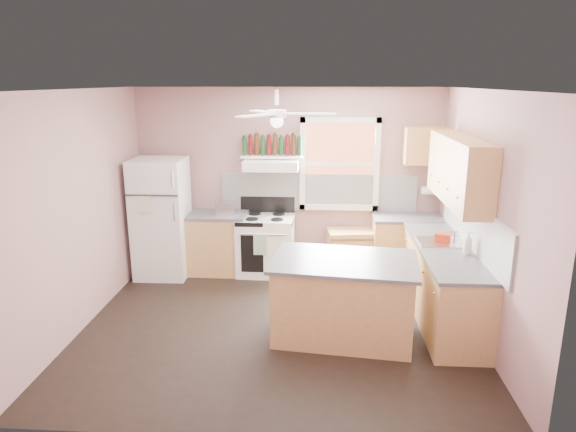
# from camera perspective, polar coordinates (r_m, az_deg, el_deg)

# --- Properties ---
(floor) EXTENTS (4.50, 4.50, 0.00)m
(floor) POSITION_cam_1_polar(r_m,az_deg,el_deg) (6.19, -1.12, -11.97)
(floor) COLOR black
(floor) RESTS_ON ground
(ceiling) EXTENTS (4.50, 4.50, 0.00)m
(ceiling) POSITION_cam_1_polar(r_m,az_deg,el_deg) (5.52, -1.27, 13.90)
(ceiling) COLOR white
(ceiling) RESTS_ON ground
(wall_back) EXTENTS (4.50, 0.05, 2.70)m
(wall_back) POSITION_cam_1_polar(r_m,az_deg,el_deg) (7.68, 0.06, 4.04)
(wall_back) COLOR gray
(wall_back) RESTS_ON ground
(wall_right) EXTENTS (0.05, 4.00, 2.70)m
(wall_right) POSITION_cam_1_polar(r_m,az_deg,el_deg) (5.97, 21.13, -0.15)
(wall_right) COLOR gray
(wall_right) RESTS_ON ground
(wall_left) EXTENTS (0.05, 4.00, 2.70)m
(wall_left) POSITION_cam_1_polar(r_m,az_deg,el_deg) (6.31, -22.24, 0.53)
(wall_left) COLOR gray
(wall_left) RESTS_ON ground
(backsplash_back) EXTENTS (2.90, 0.03, 0.55)m
(backsplash_back) POSITION_cam_1_polar(r_m,az_deg,el_deg) (7.66, 3.41, 2.65)
(backsplash_back) COLOR white
(backsplash_back) RESTS_ON wall_back
(backsplash_right) EXTENTS (0.03, 2.60, 0.55)m
(backsplash_right) POSITION_cam_1_polar(r_m,az_deg,el_deg) (6.28, 19.85, -0.98)
(backsplash_right) COLOR white
(backsplash_right) RESTS_ON wall_right
(window_view) EXTENTS (1.00, 0.02, 1.20)m
(window_view) POSITION_cam_1_polar(r_m,az_deg,el_deg) (7.58, 5.74, 5.74)
(window_view) COLOR brown
(window_view) RESTS_ON wall_back
(window_frame) EXTENTS (1.16, 0.07, 1.36)m
(window_frame) POSITION_cam_1_polar(r_m,az_deg,el_deg) (7.56, 5.75, 5.71)
(window_frame) COLOR white
(window_frame) RESTS_ON wall_back
(refrigerator) EXTENTS (0.74, 0.72, 1.72)m
(refrigerator) POSITION_cam_1_polar(r_m,az_deg,el_deg) (7.63, -13.90, -0.23)
(refrigerator) COLOR white
(refrigerator) RESTS_ON floor
(base_cabinet_left) EXTENTS (0.90, 0.60, 0.86)m
(base_cabinet_left) POSITION_cam_1_polar(r_m,az_deg,el_deg) (7.73, -7.97, -3.08)
(base_cabinet_left) COLOR #AB7947
(base_cabinet_left) RESTS_ON floor
(counter_left) EXTENTS (0.92, 0.62, 0.04)m
(counter_left) POSITION_cam_1_polar(r_m,az_deg,el_deg) (7.61, -8.09, 0.15)
(counter_left) COLOR #48484B
(counter_left) RESTS_ON base_cabinet_left
(toaster) EXTENTS (0.30, 0.20, 0.18)m
(toaster) POSITION_cam_1_polar(r_m,az_deg,el_deg) (7.50, -6.95, 0.84)
(toaster) COLOR silver
(toaster) RESTS_ON counter_left
(stove) EXTENTS (0.83, 0.66, 0.86)m
(stove) POSITION_cam_1_polar(r_m,az_deg,el_deg) (7.60, -2.46, -3.26)
(stove) COLOR white
(stove) RESTS_ON floor
(range_hood) EXTENTS (0.78, 0.50, 0.14)m
(range_hood) POSITION_cam_1_polar(r_m,az_deg,el_deg) (7.38, -1.86, 5.71)
(range_hood) COLOR white
(range_hood) RESTS_ON wall_back
(bottle_shelf) EXTENTS (0.90, 0.26, 0.03)m
(bottle_shelf) POSITION_cam_1_polar(r_m,az_deg,el_deg) (7.48, -1.78, 6.62)
(bottle_shelf) COLOR white
(bottle_shelf) RESTS_ON range_hood
(cart) EXTENTS (0.71, 0.52, 0.66)m
(cart) POSITION_cam_1_polar(r_m,az_deg,el_deg) (7.67, 6.91, -3.97)
(cart) COLOR #AB7947
(cart) RESTS_ON floor
(base_cabinet_corner) EXTENTS (1.00, 0.60, 0.86)m
(base_cabinet_corner) POSITION_cam_1_polar(r_m,az_deg,el_deg) (7.69, 13.07, -3.43)
(base_cabinet_corner) COLOR #AB7947
(base_cabinet_corner) RESTS_ON floor
(base_cabinet_right) EXTENTS (0.60, 2.20, 0.86)m
(base_cabinet_right) POSITION_cam_1_polar(r_m,az_deg,el_deg) (6.44, 16.81, -7.34)
(base_cabinet_right) COLOR #AB7947
(base_cabinet_right) RESTS_ON floor
(counter_corner) EXTENTS (1.02, 0.62, 0.04)m
(counter_corner) POSITION_cam_1_polar(r_m,az_deg,el_deg) (7.56, 13.26, -0.19)
(counter_corner) COLOR #48484B
(counter_corner) RESTS_ON base_cabinet_corner
(counter_right) EXTENTS (0.62, 2.22, 0.04)m
(counter_right) POSITION_cam_1_polar(r_m,az_deg,el_deg) (6.28, 17.03, -3.53)
(counter_right) COLOR #48484B
(counter_right) RESTS_ON base_cabinet_right
(sink) EXTENTS (0.55, 0.45, 0.03)m
(sink) POSITION_cam_1_polar(r_m,az_deg,el_deg) (6.46, 16.64, -2.85)
(sink) COLOR silver
(sink) RESTS_ON counter_right
(faucet) EXTENTS (0.03, 0.03, 0.14)m
(faucet) POSITION_cam_1_polar(r_m,az_deg,el_deg) (6.48, 18.07, -2.22)
(faucet) COLOR silver
(faucet) RESTS_ON sink
(upper_cabinet_right) EXTENTS (0.33, 1.80, 0.76)m
(upper_cabinet_right) POSITION_cam_1_polar(r_m,az_deg,el_deg) (6.30, 18.48, 4.84)
(upper_cabinet_right) COLOR #AB7947
(upper_cabinet_right) RESTS_ON wall_right
(upper_cabinet_corner) EXTENTS (0.60, 0.33, 0.52)m
(upper_cabinet_corner) POSITION_cam_1_polar(r_m,az_deg,el_deg) (7.53, 15.08, 7.56)
(upper_cabinet_corner) COLOR #AB7947
(upper_cabinet_corner) RESTS_ON wall_back
(paper_towel) EXTENTS (0.26, 0.12, 0.12)m
(paper_towel) POSITION_cam_1_polar(r_m,az_deg,el_deg) (7.69, 15.59, 2.74)
(paper_towel) COLOR white
(paper_towel) RESTS_ON wall_back
(island) EXTENTS (1.58, 1.11, 0.86)m
(island) POSITION_cam_1_polar(r_m,az_deg,el_deg) (5.81, 6.17, -9.22)
(island) COLOR #AB7947
(island) RESTS_ON floor
(island_top) EXTENTS (1.68, 1.20, 0.04)m
(island_top) POSITION_cam_1_polar(r_m,az_deg,el_deg) (5.64, 6.30, -5.04)
(island_top) COLOR #48484B
(island_top) RESTS_ON island
(ceiling_fan_hub) EXTENTS (0.20, 0.20, 0.08)m
(ceiling_fan_hub) POSITION_cam_1_polar(r_m,az_deg,el_deg) (5.53, -1.25, 11.31)
(ceiling_fan_hub) COLOR white
(ceiling_fan_hub) RESTS_ON ceiling
(soap_bottle) EXTENTS (0.11, 0.11, 0.26)m
(soap_bottle) POSITION_cam_1_polar(r_m,az_deg,el_deg) (6.07, 19.36, -2.87)
(soap_bottle) COLOR silver
(soap_bottle) RESTS_ON counter_right
(red_caddy) EXTENTS (0.21, 0.18, 0.10)m
(red_caddy) POSITION_cam_1_polar(r_m,az_deg,el_deg) (6.48, 16.83, -2.33)
(red_caddy) COLOR red
(red_caddy) RESTS_ON counter_right
(wine_bottles) EXTENTS (0.86, 0.06, 0.31)m
(wine_bottles) POSITION_cam_1_polar(r_m,az_deg,el_deg) (7.46, -1.78, 7.83)
(wine_bottles) COLOR #143819
(wine_bottles) RESTS_ON bottle_shelf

